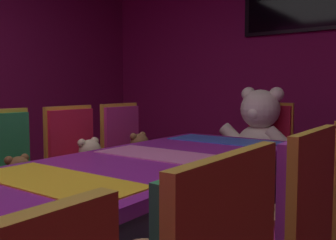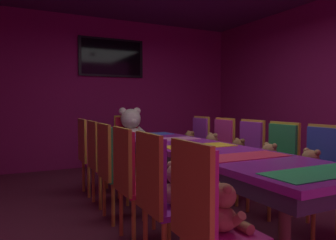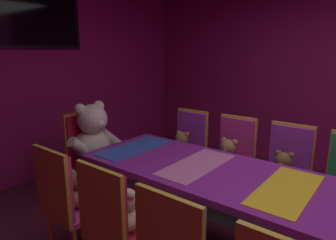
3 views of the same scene
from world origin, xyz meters
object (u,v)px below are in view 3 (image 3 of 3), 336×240
(king_teddy_bear, at_px, (94,137))
(chair_right_3, at_px, (287,165))
(banquet_table, at_px, (286,201))
(teddy_right_4, at_px, (227,156))
(wall_tv, at_px, (34,18))
(chair_left_4, at_px, (111,221))
(chair_right_4, at_px, (234,153))
(throne_chair, at_px, (85,146))
(teddy_right_5, at_px, (181,147))
(teddy_left_4, at_px, (128,212))
(chair_right_5, at_px, (189,143))
(chair_left_5, at_px, (63,197))
(teddy_right_3, at_px, (282,170))
(teddy_left_5, at_px, (80,191))

(king_teddy_bear, bearing_deg, chair_right_3, 24.98)
(banquet_table, bearing_deg, king_teddy_bear, 90.00)
(teddy_right_4, bearing_deg, wall_tv, -73.20)
(banquet_table, height_order, chair_left_4, chair_left_4)
(chair_right_4, bearing_deg, king_teddy_bear, -56.43)
(banquet_table, height_order, throne_chair, throne_chair)
(teddy_right_4, bearing_deg, chair_right_4, -180.00)
(chair_left_4, distance_m, teddy_right_4, 1.54)
(chair_right_3, xyz_separation_m, teddy_right_5, (-0.17, 1.13, -0.00))
(teddy_left_4, distance_m, king_teddy_bear, 1.44)
(chair_right_5, bearing_deg, chair_right_4, 91.47)
(teddy_left_4, distance_m, teddy_right_4, 1.39)
(chair_left_5, relative_size, teddy_right_4, 2.85)
(banquet_table, height_order, teddy_right_3, teddy_right_3)
(throne_chair, bearing_deg, wall_tv, 180.00)
(teddy_right_5, height_order, king_teddy_bear, king_teddy_bear)
(chair_left_4, xyz_separation_m, teddy_right_5, (1.52, 0.55, -0.00))
(chair_right_5, distance_m, wall_tv, 2.41)
(teddy_right_4, bearing_deg, chair_right_5, -102.87)
(teddy_right_5, xyz_separation_m, king_teddy_bear, (-0.68, 0.70, 0.15))
(teddy_left_4, bearing_deg, chair_right_4, -0.92)
(teddy_right_4, xyz_separation_m, wall_tv, (-0.70, 2.31, 1.45))
(chair_right_4, relative_size, chair_right_5, 1.00)
(teddy_left_4, bearing_deg, teddy_right_4, -1.02)
(banquet_table, relative_size, chair_right_3, 3.44)
(teddy_right_3, relative_size, chair_right_5, 0.33)
(teddy_left_4, bearing_deg, teddy_right_3, -22.46)
(chair_left_5, bearing_deg, chair_left_4, -89.22)
(teddy_left_5, height_order, teddy_right_4, teddy_right_4)
(chair_right_5, bearing_deg, teddy_right_4, 77.13)
(chair_left_4, bearing_deg, banquet_table, -44.30)
(chair_left_5, relative_size, wall_tv, 0.80)
(teddy_left_4, bearing_deg, wall_tv, 73.10)
(teddy_right_5, bearing_deg, teddy_left_4, 21.83)
(chair_left_4, distance_m, teddy_left_5, 0.55)
(chair_left_5, xyz_separation_m, wall_tv, (0.85, 1.76, 1.45))
(wall_tv, bearing_deg, king_teddy_bear, -90.00)
(chair_left_5, height_order, throne_chair, same)
(wall_tv, bearing_deg, teddy_right_3, -76.16)
(teddy_left_4, height_order, teddy_right_4, teddy_right_4)
(chair_left_5, height_order, king_teddy_bear, king_teddy_bear)
(teddy_left_5, bearing_deg, chair_right_5, 0.83)
(chair_left_5, bearing_deg, banquet_table, -57.88)
(teddy_left_5, bearing_deg, king_teddy_bear, 45.62)
(banquet_table, relative_size, king_teddy_bear, 4.84)
(teddy_right_3, xyz_separation_m, chair_right_5, (0.12, 1.13, 0.01))
(chair_left_4, bearing_deg, chair_right_5, 18.30)
(chair_right_3, relative_size, teddy_right_4, 2.85)
(teddy_left_4, xyz_separation_m, chair_right_3, (1.55, -0.58, 0.00))
(throne_chair, bearing_deg, chair_left_4, -30.64)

